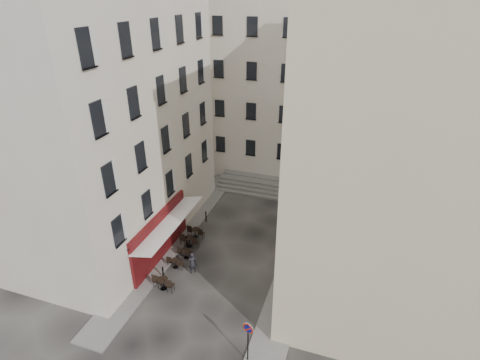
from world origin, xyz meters
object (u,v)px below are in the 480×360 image
at_px(bistro_table_a, 164,283).
at_px(pedestrian, 192,263).
at_px(bistro_table_b, 175,263).
at_px(no_parking_sign, 248,335).

xyz_separation_m(bistro_table_a, pedestrian, (1.08, 1.94, 0.29)).
xyz_separation_m(bistro_table_a, bistro_table_b, (-0.23, 2.03, -0.09)).
bearing_deg(pedestrian, bistro_table_b, -49.18).
distance_m(no_parking_sign, bistro_table_a, 7.33).
relative_size(no_parking_sign, bistro_table_a, 1.83).
height_order(bistro_table_a, bistro_table_b, bistro_table_a).
bearing_deg(bistro_table_b, bistro_table_a, -83.41).
xyz_separation_m(no_parking_sign, bistro_table_b, (-6.70, 5.24, -1.42)).
xyz_separation_m(no_parking_sign, bistro_table_a, (-6.46, 3.21, -1.33)).
height_order(bistro_table_a, pedestrian, pedestrian).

